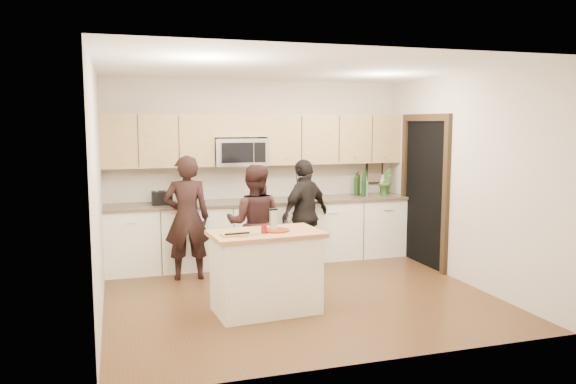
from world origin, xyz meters
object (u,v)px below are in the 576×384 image
object	(u,v)px
toaster	(162,198)
woman_center	(254,223)
woman_right	(305,215)
woman_left	(187,218)
island	(266,271)

from	to	relation	value
toaster	woman_center	world-z (taller)	woman_center
toaster	woman_right	distance (m)	2.02
woman_center	woman_right	bearing A→B (deg)	-136.63
woman_left	toaster	bearing A→B (deg)	-59.09
woman_left	woman_right	world-z (taller)	woman_left
toaster	woman_left	distance (m)	0.64
island	woman_right	size ratio (longest dim) A/B	0.80
island	woman_center	distance (m)	1.28
island	woman_left	size ratio (longest dim) A/B	0.76
woman_left	woman_center	bearing A→B (deg)	161.35
island	toaster	bearing A→B (deg)	109.43
woman_right	island	bearing A→B (deg)	26.20
toaster	woman_center	bearing A→B (deg)	-38.77
woman_right	toaster	bearing A→B (deg)	-47.26
toaster	woman_right	size ratio (longest dim) A/B	0.18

